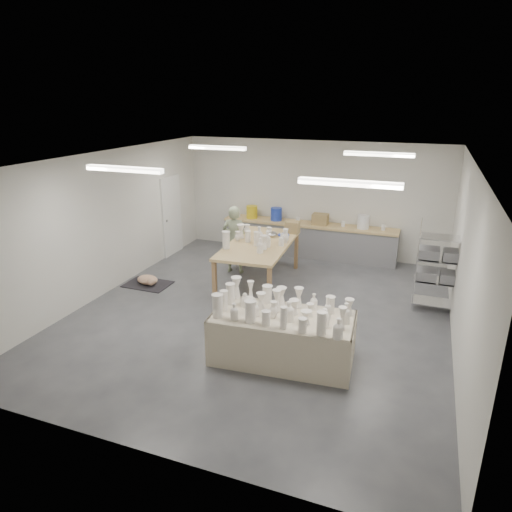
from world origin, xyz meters
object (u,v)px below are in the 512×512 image
at_px(potter, 235,240).
at_px(red_stool, 239,257).
at_px(drying_table, 282,335).
at_px(work_table, 261,242).

xyz_separation_m(potter, red_stool, (0.00, 0.27, -0.54)).
bearing_deg(drying_table, red_stool, 117.26).
height_order(potter, red_stool, potter).
distance_m(potter, red_stool, 0.60).
height_order(drying_table, potter, potter).
bearing_deg(potter, work_table, 148.73).
bearing_deg(red_stool, drying_table, -58.23).
height_order(work_table, potter, potter).
bearing_deg(potter, red_stool, -93.25).
bearing_deg(drying_table, potter, 119.27).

